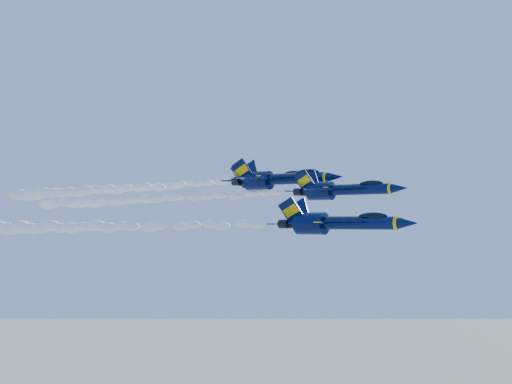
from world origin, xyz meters
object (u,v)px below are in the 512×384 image
Objects in this scene: jet_second at (342,190)px; jet_third at (280,179)px; jet_lead at (337,223)px; jet_fourth at (270,179)px.

jet_second is 12.56m from jet_third.
jet_fourth is (-26.94, 28.08, 7.29)m from jet_lead.
jet_second is at bearing -35.56° from jet_fourth.
jet_lead is 15.12m from jet_second.
jet_third is at bearing -51.31° from jet_fourth.
jet_third is 1.04× the size of jet_fourth.
jet_fourth is (-9.01, 11.25, 1.01)m from jet_third.
jet_lead is 0.91× the size of jet_fourth.
jet_lead is at bearing -65.19° from jet_second.
jet_third is (-11.84, 3.66, 2.05)m from jet_second.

